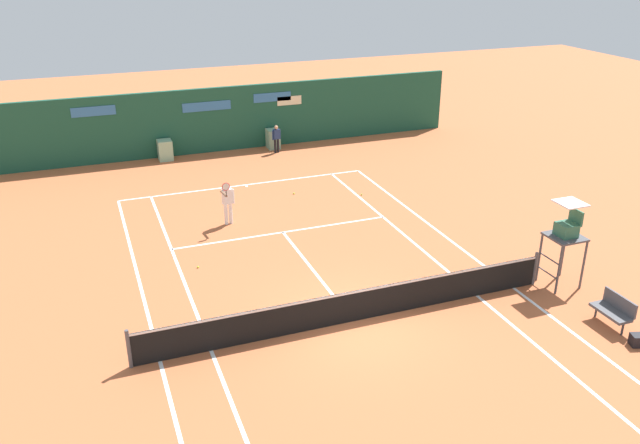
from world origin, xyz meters
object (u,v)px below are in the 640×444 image
player_bench (614,309)px  ball_kid_centre_post (276,137)px  player_on_baseline (228,200)px  tennis_ball_by_sideline (198,267)px  tennis_ball_mid_court (362,194)px  umpire_chair (566,232)px  tennis_ball_near_service_line (294,193)px

player_bench → ball_kid_centre_post: ball_kid_centre_post is taller
player_on_baseline → tennis_ball_by_sideline: 3.70m
player_bench → tennis_ball_by_sideline: (-9.97, 7.40, -0.47)m
player_on_baseline → ball_kid_centre_post: size_ratio=1.34×
player_on_baseline → ball_kid_centre_post: 8.96m
player_on_baseline → tennis_ball_mid_court: player_on_baseline is taller
player_bench → tennis_ball_by_sideline: size_ratio=16.86×
player_on_baseline → tennis_ball_by_sideline: player_on_baseline is taller
tennis_ball_by_sideline → player_on_baseline: bearing=60.5°
tennis_ball_mid_court → umpire_chair: bearing=-74.3°
tennis_ball_near_service_line → tennis_ball_by_sideline: 7.22m
player_bench → ball_kid_centre_post: bearing=12.0°
tennis_ball_mid_court → ball_kid_centre_post: bearing=102.4°
umpire_chair → player_on_baseline: bearing=46.0°
tennis_ball_near_service_line → tennis_ball_mid_court: (2.58, -1.11, 0.00)m
player_bench → tennis_ball_mid_court: 11.73m
tennis_ball_near_service_line → tennis_ball_mid_court: same height
ball_kid_centre_post → tennis_ball_mid_court: size_ratio=20.18×
player_on_baseline → ball_kid_centre_post: (4.30, 7.86, -0.16)m
player_on_baseline → tennis_ball_near_service_line: 3.96m
tennis_ball_near_service_line → tennis_ball_by_sideline: size_ratio=1.00×
umpire_chair → tennis_ball_mid_court: umpire_chair is taller
player_bench → player_on_baseline: bearing=38.0°
tennis_ball_near_service_line → tennis_ball_by_sideline: bearing=-134.0°
player_bench → tennis_ball_near_service_line: bearing=21.5°
player_on_baseline → tennis_ball_mid_court: 5.98m
player_bench → ball_kid_centre_post: size_ratio=0.84×
umpire_chair → player_bench: umpire_chair is taller
tennis_ball_by_sideline → tennis_ball_mid_court: size_ratio=1.00×
player_on_baseline → tennis_ball_near_service_line: player_on_baseline is taller
umpire_chair → tennis_ball_mid_court: bearing=15.7°
umpire_chair → tennis_ball_mid_court: size_ratio=39.75×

